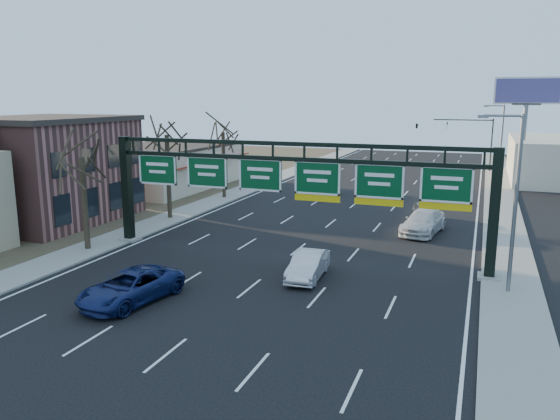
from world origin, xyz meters
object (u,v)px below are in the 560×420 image
at_px(car_silver_sedan, 308,265).
at_px(car_blue_suv, 131,287).
at_px(sign_gantry, 291,184).
at_px(car_white_wagon, 424,222).

bearing_deg(car_silver_sedan, car_blue_suv, -140.68).
bearing_deg(car_blue_suv, car_silver_sedan, 52.72).
xyz_separation_m(car_blue_suv, car_silver_sedan, (6.96, 6.42, -0.04)).
distance_m(sign_gantry, car_blue_suv, 11.53).
distance_m(car_silver_sedan, car_white_wagon, 13.62).
xyz_separation_m(car_blue_suv, car_white_wagon, (11.78, 19.16, 0.06)).
relative_size(sign_gantry, car_blue_suv, 4.42).
relative_size(car_silver_sedan, car_white_wagon, 0.78).
height_order(sign_gantry, car_blue_suv, sign_gantry).
xyz_separation_m(sign_gantry, car_silver_sedan, (2.20, -3.35, -3.90)).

